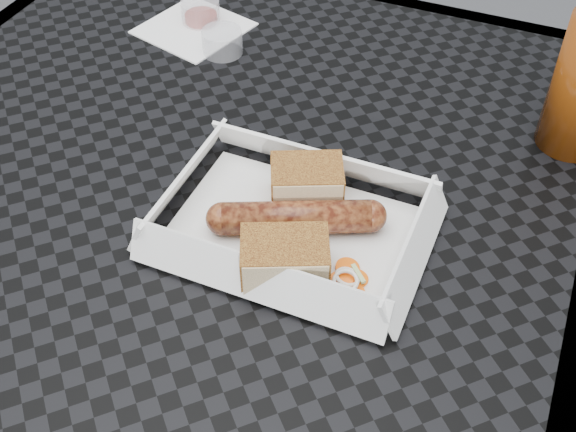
# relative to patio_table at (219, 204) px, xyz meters

# --- Properties ---
(patio_table) EXTENTS (0.80, 0.80, 0.74)m
(patio_table) POSITION_rel_patio_table_xyz_m (0.00, 0.00, 0.00)
(patio_table) COLOR black
(patio_table) RESTS_ON ground
(food_tray) EXTENTS (0.22, 0.15, 0.00)m
(food_tray) POSITION_rel_patio_table_xyz_m (0.12, -0.07, 0.08)
(food_tray) COLOR white
(food_tray) RESTS_ON patio_table
(bratwurst) EXTENTS (0.16, 0.09, 0.03)m
(bratwurst) POSITION_rel_patio_table_xyz_m (0.12, -0.07, 0.10)
(bratwurst) COLOR brown
(bratwurst) RESTS_ON food_tray
(bread_near) EXTENTS (0.08, 0.07, 0.04)m
(bread_near) POSITION_rel_patio_table_xyz_m (0.12, -0.03, 0.10)
(bread_near) COLOR olive
(bread_near) RESTS_ON food_tray
(bread_far) EXTENTS (0.09, 0.08, 0.04)m
(bread_far) POSITION_rel_patio_table_xyz_m (0.14, -0.13, 0.10)
(bread_far) COLOR olive
(bread_far) RESTS_ON food_tray
(veg_garnish) EXTENTS (0.03, 0.03, 0.00)m
(veg_garnish) POSITION_rel_patio_table_xyz_m (0.19, -0.12, 0.08)
(veg_garnish) COLOR #F85E0A
(veg_garnish) RESTS_ON food_tray
(napkin) EXTENTS (0.15, 0.15, 0.00)m
(napkin) POSITION_rel_patio_table_xyz_m (-0.14, 0.21, 0.08)
(napkin) COLOR white
(napkin) RESTS_ON patio_table
(condiment_cup_sauce) EXTENTS (0.05, 0.05, 0.03)m
(condiment_cup_sauce) POSITION_rel_patio_table_xyz_m (-0.14, 0.23, 0.09)
(condiment_cup_sauce) COLOR maroon
(condiment_cup_sauce) RESTS_ON patio_table
(condiment_cup_empty) EXTENTS (0.05, 0.05, 0.03)m
(condiment_cup_empty) POSITION_rel_patio_table_xyz_m (-0.08, 0.18, 0.09)
(condiment_cup_empty) COLOR silver
(condiment_cup_empty) RESTS_ON patio_table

